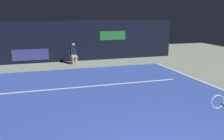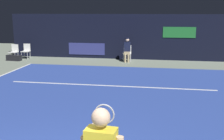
% 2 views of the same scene
% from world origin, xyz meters
% --- Properties ---
extents(ground_plane, '(29.19, 29.19, 0.00)m').
position_xyz_m(ground_plane, '(0.00, 4.81, 0.00)').
color(ground_plane, gray).
extents(court_surface, '(10.03, 11.63, 0.01)m').
position_xyz_m(court_surface, '(0.00, 4.81, 0.01)').
color(court_surface, '#2D479E').
rests_on(court_surface, ground).
extents(line_sideline_left, '(0.10, 11.63, 0.01)m').
position_xyz_m(line_sideline_left, '(4.97, 4.81, 0.01)').
color(line_sideline_left, white).
rests_on(line_sideline_left, court_surface).
extents(line_service, '(7.82, 0.10, 0.01)m').
position_xyz_m(line_service, '(0.00, 6.85, 0.01)').
color(line_service, white).
rests_on(line_service, court_surface).
extents(back_wall, '(14.29, 0.33, 2.60)m').
position_xyz_m(back_wall, '(-0.00, 13.21, 1.30)').
color(back_wall, black).
rests_on(back_wall, ground).
extents(line_judge_on_chair, '(0.46, 0.54, 1.32)m').
position_xyz_m(line_judge_on_chair, '(0.04, 12.20, 0.69)').
color(line_judge_on_chair, white).
rests_on(line_judge_on_chair, ground).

